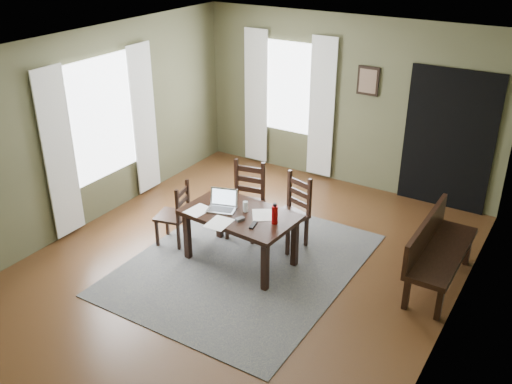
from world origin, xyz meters
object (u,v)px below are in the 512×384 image
Objects in this scene: water_bottle at (275,214)px; chair_end at (175,215)px; chair_back_left at (246,201)px; bench at (436,247)px; laptop at (223,204)px; chair_back_right at (291,213)px; dining_table at (240,219)px.

chair_end is at bearing -177.78° from water_bottle.
bench is (2.54, 0.16, 0.00)m from chair_back_left.
chair_back_left is at bearing 122.41° from chair_end.
laptop is (-2.47, -0.81, 0.26)m from bench.
chair_back_left is 1.06× the size of chair_back_right.
water_bottle is at bearing 3.17° from dining_table.
bench is at bearing -7.79° from chair_back_left.
chair_end reaches higher than bench.
chair_back_left is (0.67, 0.71, 0.07)m from chair_end.
chair_end is 1.54m from chair_back_right.
chair_back_left is (-0.32, 0.64, -0.11)m from dining_table.
bench is at bearing 90.95° from chair_end.
chair_end is 3.32m from bench.
chair_back_right is (0.66, 0.07, -0.03)m from chair_back_left.
chair_end is at bearing -172.08° from dining_table.
bench is 5.71× the size of water_bottle.
bench reaches higher than dining_table.
chair_back_right reaches higher than water_bottle.
chair_back_left reaches higher than chair_end.
laptop is (-0.59, -0.72, 0.29)m from chair_back_right.
chair_back_right is 1.88m from bench.
bench is (1.87, 0.09, 0.03)m from chair_back_right.
dining_table is at bearing -74.59° from chair_back_left.
water_bottle is (0.75, 0.00, 0.06)m from laptop.
dining_table is 3.49× the size of laptop.
chair_back_left is at bearing 78.54° from laptop.
laptop is 0.75m from water_bottle.
dining_table is 0.54m from water_bottle.
chair_back_left is 3.90× the size of water_bottle.
laptop is at bearing -112.53° from chair_back_right.
dining_table is 5.47× the size of water_bottle.
laptop is at bearing 80.05° from chair_end.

